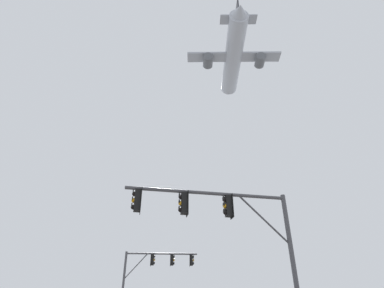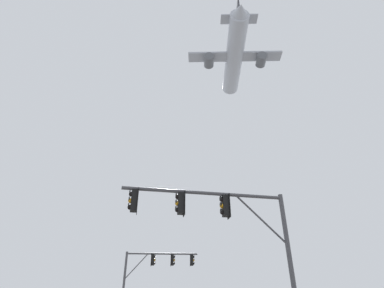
% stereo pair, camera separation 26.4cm
% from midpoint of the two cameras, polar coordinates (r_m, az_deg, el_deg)
% --- Properties ---
extents(signal_pole_near, '(7.04, 1.43, 6.22)m').
position_cam_midpoint_polar(signal_pole_near, '(13.19, 6.19, -14.24)').
color(signal_pole_near, '#4C4C51').
rests_on(signal_pole_near, ground).
extents(signal_pole_far, '(6.40, 0.61, 6.50)m').
position_cam_midpoint_polar(signal_pole_far, '(29.01, -6.90, -22.24)').
color(signal_pole_far, '#4C4C51').
rests_on(signal_pole_far, ground).
extents(airplane, '(17.94, 23.21, 6.35)m').
position_cam_midpoint_polar(airplane, '(62.60, 8.02, 15.78)').
color(airplane, '#B7BCC6').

